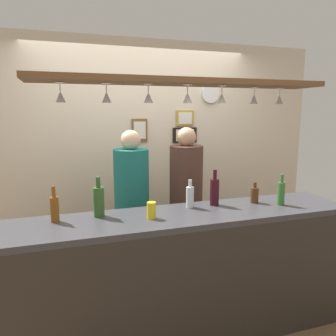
# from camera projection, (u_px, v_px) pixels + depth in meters

# --- Properties ---
(ground_plane) EXTENTS (8.00, 8.00, 0.00)m
(ground_plane) POSITION_uv_depth(u_px,v_px,m) (171.00, 309.00, 2.98)
(ground_plane) COLOR brown
(back_wall) EXTENTS (4.40, 0.06, 2.60)m
(back_wall) POSITION_uv_depth(u_px,v_px,m) (142.00, 154.00, 3.78)
(back_wall) COLOR beige
(back_wall) RESTS_ON ground_plane
(bar_counter) EXTENTS (2.70, 0.55, 1.03)m
(bar_counter) POSITION_uv_depth(u_px,v_px,m) (193.00, 263.00, 2.38)
(bar_counter) COLOR #38383D
(bar_counter) RESTS_ON ground_plane
(overhead_glass_rack) EXTENTS (2.20, 0.36, 0.04)m
(overhead_glass_rack) POSITION_uv_depth(u_px,v_px,m) (185.00, 82.00, 2.34)
(overhead_glass_rack) COLOR brown
(hanging_wineglass_far_left) EXTENTS (0.07, 0.07, 0.13)m
(hanging_wineglass_far_left) POSITION_uv_depth(u_px,v_px,m) (60.00, 96.00, 2.14)
(hanging_wineglass_far_left) COLOR silver
(hanging_wineglass_far_left) RESTS_ON overhead_glass_rack
(hanging_wineglass_left) EXTENTS (0.07, 0.07, 0.13)m
(hanging_wineglass_left) POSITION_uv_depth(u_px,v_px,m) (107.00, 97.00, 2.20)
(hanging_wineglass_left) COLOR silver
(hanging_wineglass_left) RESTS_ON overhead_glass_rack
(hanging_wineglass_center_left) EXTENTS (0.07, 0.07, 0.13)m
(hanging_wineglass_center_left) POSITION_uv_depth(u_px,v_px,m) (148.00, 97.00, 2.26)
(hanging_wineglass_center_left) COLOR silver
(hanging_wineglass_center_left) RESTS_ON overhead_glass_rack
(hanging_wineglass_center) EXTENTS (0.07, 0.07, 0.13)m
(hanging_wineglass_center) POSITION_uv_depth(u_px,v_px,m) (187.00, 97.00, 2.31)
(hanging_wineglass_center) COLOR silver
(hanging_wineglass_center) RESTS_ON overhead_glass_rack
(hanging_wineglass_center_right) EXTENTS (0.07, 0.07, 0.13)m
(hanging_wineglass_center_right) POSITION_uv_depth(u_px,v_px,m) (222.00, 98.00, 2.40)
(hanging_wineglass_center_right) COLOR silver
(hanging_wineglass_center_right) RESTS_ON overhead_glass_rack
(hanging_wineglass_right) EXTENTS (0.07, 0.07, 0.13)m
(hanging_wineglass_right) POSITION_uv_depth(u_px,v_px,m) (254.00, 99.00, 2.57)
(hanging_wineglass_right) COLOR silver
(hanging_wineglass_right) RESTS_ON overhead_glass_rack
(hanging_wineglass_far_right) EXTENTS (0.07, 0.07, 0.13)m
(hanging_wineglass_far_right) POSITION_uv_depth(u_px,v_px,m) (279.00, 99.00, 2.68)
(hanging_wineglass_far_right) COLOR silver
(hanging_wineglass_far_right) RESTS_ON overhead_glass_rack
(person_middle_teal_shirt) EXTENTS (0.34, 0.34, 1.63)m
(person_middle_teal_shirt) POSITION_uv_depth(u_px,v_px,m) (132.00, 197.00, 3.15)
(person_middle_teal_shirt) COLOR #2D334C
(person_middle_teal_shirt) RESTS_ON ground_plane
(person_right_brown_shirt) EXTENTS (0.34, 0.34, 1.64)m
(person_right_brown_shirt) POSITION_uv_depth(u_px,v_px,m) (186.00, 191.00, 3.32)
(person_right_brown_shirt) COLOR #2D334C
(person_right_brown_shirt) RESTS_ON ground_plane
(bottle_wine_dark_red) EXTENTS (0.08, 0.08, 0.30)m
(bottle_wine_dark_red) POSITION_uv_depth(u_px,v_px,m) (215.00, 191.00, 2.67)
(bottle_wine_dark_red) COLOR #380F19
(bottle_wine_dark_red) RESTS_ON bar_counter
(bottle_soda_clear) EXTENTS (0.06, 0.06, 0.23)m
(bottle_soda_clear) POSITION_uv_depth(u_px,v_px,m) (190.00, 196.00, 2.61)
(bottle_soda_clear) COLOR silver
(bottle_soda_clear) RESTS_ON bar_counter
(bottle_beer_green_import) EXTENTS (0.06, 0.06, 0.26)m
(bottle_beer_green_import) POSITION_uv_depth(u_px,v_px,m) (281.00, 193.00, 2.68)
(bottle_beer_green_import) COLOR #336B2D
(bottle_beer_green_import) RESTS_ON bar_counter
(bottle_champagne_green) EXTENTS (0.08, 0.08, 0.30)m
(bottle_champagne_green) POSITION_uv_depth(u_px,v_px,m) (99.00, 201.00, 2.38)
(bottle_champagne_green) COLOR #2D5623
(bottle_champagne_green) RESTS_ON bar_counter
(bottle_beer_amber_tall) EXTENTS (0.06, 0.06, 0.26)m
(bottle_beer_amber_tall) POSITION_uv_depth(u_px,v_px,m) (55.00, 208.00, 2.27)
(bottle_beer_amber_tall) COLOR brown
(bottle_beer_amber_tall) RESTS_ON bar_counter
(bottle_beer_brown_stubby) EXTENTS (0.07, 0.07, 0.18)m
(bottle_beer_brown_stubby) POSITION_uv_depth(u_px,v_px,m) (255.00, 195.00, 2.75)
(bottle_beer_brown_stubby) COLOR #512D14
(bottle_beer_brown_stubby) RESTS_ON bar_counter
(drink_can) EXTENTS (0.07, 0.07, 0.12)m
(drink_can) POSITION_uv_depth(u_px,v_px,m) (151.00, 210.00, 2.35)
(drink_can) COLOR yellow
(drink_can) RESTS_ON bar_counter
(picture_frame_crest) EXTENTS (0.18, 0.02, 0.26)m
(picture_frame_crest) POSITION_uv_depth(u_px,v_px,m) (140.00, 130.00, 3.68)
(picture_frame_crest) COLOR brown
(picture_frame_crest) RESTS_ON back_wall
(picture_frame_upper_small) EXTENTS (0.22, 0.02, 0.18)m
(picture_frame_upper_small) POSITION_uv_depth(u_px,v_px,m) (185.00, 118.00, 3.82)
(picture_frame_upper_small) COLOR #B29338
(picture_frame_upper_small) RESTS_ON back_wall
(picture_frame_lower_pair) EXTENTS (0.30, 0.02, 0.18)m
(picture_frame_lower_pair) POSITION_uv_depth(u_px,v_px,m) (185.00, 135.00, 3.86)
(picture_frame_lower_pair) COLOR black
(picture_frame_lower_pair) RESTS_ON back_wall
(wall_clock) EXTENTS (0.22, 0.03, 0.22)m
(wall_clock) POSITION_uv_depth(u_px,v_px,m) (210.00, 94.00, 3.87)
(wall_clock) COLOR white
(wall_clock) RESTS_ON back_wall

